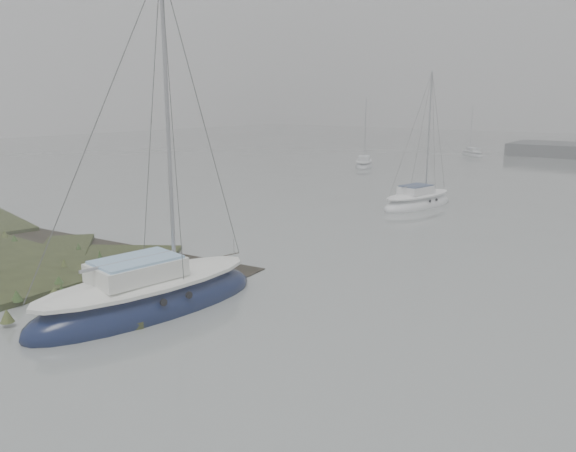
{
  "coord_description": "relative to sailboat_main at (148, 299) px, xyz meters",
  "views": [
    {
      "loc": [
        14.87,
        -9.69,
        6.42
      ],
      "look_at": [
        2.71,
        6.69,
        1.8
      ],
      "focal_mm": 35.0,
      "sensor_mm": 36.0,
      "label": 1
    }
  ],
  "objects": [
    {
      "name": "ground",
      "position": [
        -1.5,
        29.02,
        -0.34
      ],
      "size": [
        160.0,
        160.0,
        0.0
      ],
      "primitive_type": "plane",
      "color": "slate",
      "rests_on": "ground"
    },
    {
      "name": "sailboat_main",
      "position": [
        0.0,
        0.0,
        0.0
      ],
      "size": [
        3.74,
        8.13,
        11.04
      ],
      "rotation": [
        0.0,
        0.0,
        -0.15
      ],
      "color": "#0D1637",
      "rests_on": "ground"
    },
    {
      "name": "sailboat_white",
      "position": [
        -0.39,
        21.18,
        -0.07
      ],
      "size": [
        3.16,
        6.4,
        8.65
      ],
      "rotation": [
        0.0,
        0.0,
        -0.19
      ],
      "color": "white",
      "rests_on": "ground"
    },
    {
      "name": "sailboat_far_a",
      "position": [
        -13.1,
        37.34,
        -0.13
      ],
      "size": [
        3.61,
        5.18,
        7.01
      ],
      "rotation": [
        0.0,
        0.0,
        0.45
      ],
      "color": "#B6BAC1",
      "rests_on": "ground"
    },
    {
      "name": "sailboat_far_c",
      "position": [
        -8.41,
        54.53,
        -0.15
      ],
      "size": [
        4.11,
        4.08,
        6.15
      ],
      "rotation": [
        0.0,
        0.0,
        0.79
      ],
      "color": "#A3A7AC",
      "rests_on": "ground"
    }
  ]
}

